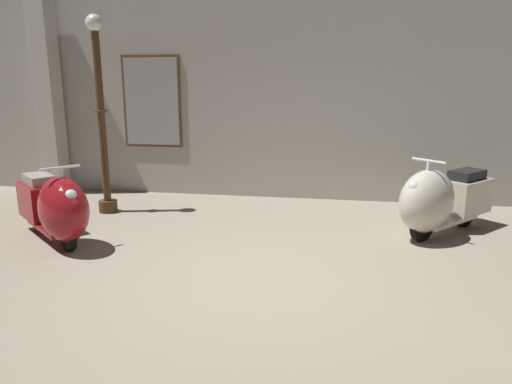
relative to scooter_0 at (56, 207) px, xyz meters
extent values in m
plane|color=gray|center=(2.65, -0.73, -0.47)|extent=(60.00, 60.00, 0.00)
cube|color=#ADA89E|center=(2.65, 2.90, 1.26)|extent=(18.00, 0.20, 3.46)
cube|color=brown|center=(0.20, 2.79, 1.16)|extent=(1.05, 0.03, 1.57)
cube|color=#9E9E9E|center=(0.20, 2.77, 1.16)|extent=(0.97, 0.01, 1.49)
cube|color=beige|center=(-1.62, 2.55, 1.26)|extent=(0.36, 0.36, 3.46)
cylinder|color=black|center=(0.25, -0.21, -0.26)|extent=(0.37, 0.33, 0.41)
cylinder|color=silver|center=(0.25, -0.21, -0.26)|extent=(0.21, 0.20, 0.19)
cylinder|color=black|center=(-0.51, 0.42, -0.26)|extent=(0.37, 0.33, 0.41)
cylinder|color=silver|center=(-0.51, 0.42, -0.26)|extent=(0.21, 0.20, 0.19)
cube|color=maroon|center=(-0.13, 0.11, -0.28)|extent=(0.99, 0.92, 0.05)
ellipsoid|color=maroon|center=(0.21, -0.17, 0.03)|extent=(1.01, 0.97, 0.79)
cube|color=maroon|center=(-0.47, 0.40, -0.03)|extent=(0.80, 0.77, 0.45)
cube|color=gray|center=(-0.47, 0.40, 0.26)|extent=(0.57, 0.54, 0.12)
sphere|color=silver|center=(0.43, -0.36, 0.25)|extent=(0.16, 0.16, 0.16)
cylinder|color=silver|center=(0.23, -0.19, 0.40)|extent=(0.05, 0.05, 0.29)
cylinder|color=silver|center=(0.23, -0.19, 0.54)|extent=(0.32, 0.37, 0.03)
cylinder|color=black|center=(4.50, 0.86, -0.25)|extent=(0.35, 0.37, 0.42)
cylinder|color=silver|center=(4.50, 0.86, -0.25)|extent=(0.20, 0.21, 0.19)
cylinder|color=black|center=(5.19, 1.59, -0.25)|extent=(0.35, 0.37, 0.42)
cylinder|color=silver|center=(5.19, 1.59, -0.25)|extent=(0.20, 0.21, 0.19)
cube|color=beige|center=(4.85, 1.22, -0.28)|extent=(0.97, 0.99, 0.05)
ellipsoid|color=beige|center=(4.54, 0.89, 0.05)|extent=(1.01, 1.02, 0.80)
cube|color=beige|center=(5.16, 1.56, -0.02)|extent=(0.80, 0.81, 0.47)
cube|color=black|center=(5.16, 1.56, 0.27)|extent=(0.56, 0.57, 0.13)
sphere|color=silver|center=(4.34, 0.68, 0.27)|extent=(0.16, 0.16, 0.16)
cylinder|color=silver|center=(4.52, 0.87, 0.42)|extent=(0.05, 0.05, 0.30)
cylinder|color=silver|center=(4.52, 0.87, 0.56)|extent=(0.36, 0.34, 0.03)
cylinder|color=#472D19|center=(-0.07, 1.46, -0.38)|extent=(0.28, 0.28, 0.18)
cylinder|color=#472D19|center=(-0.07, 1.46, 0.96)|extent=(0.11, 0.11, 2.50)
torus|color=#472D19|center=(-0.07, 1.46, 1.09)|extent=(0.19, 0.19, 0.04)
sphere|color=white|center=(-0.07, 1.46, 2.32)|extent=(0.24, 0.24, 0.24)
camera|label=1|loc=(3.35, -5.08, 1.53)|focal=32.82mm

